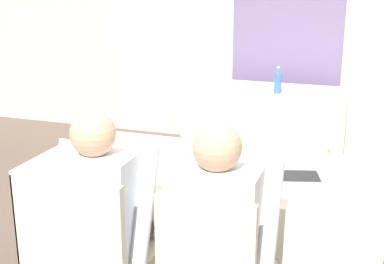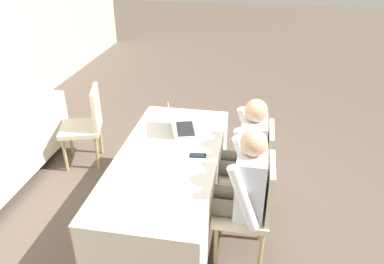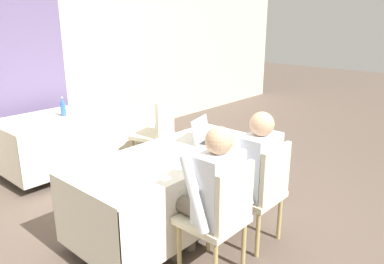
% 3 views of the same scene
% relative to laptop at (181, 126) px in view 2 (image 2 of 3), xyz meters
% --- Properties ---
extents(ground_plane, '(24.00, 24.00, 0.00)m').
position_rel_laptop_xyz_m(ground_plane, '(-0.46, 0.02, -0.77)').
color(ground_plane, brown).
extents(conference_table_near, '(1.92, 0.87, 0.72)m').
position_rel_laptop_xyz_m(conference_table_near, '(-0.46, 0.02, -0.21)').
color(conference_table_near, silver).
rests_on(conference_table_near, ground_plane).
extents(laptop, '(0.41, 0.36, 0.24)m').
position_rel_laptop_xyz_m(laptop, '(0.00, 0.00, 0.00)').
color(laptop, '#99999E').
rests_on(laptop, conference_table_near).
extents(cell_phone, '(0.08, 0.14, 0.01)m').
position_rel_laptop_xyz_m(cell_phone, '(-0.42, -0.23, -0.04)').
color(cell_phone, black).
rests_on(cell_phone, conference_table_near).
extents(paper_beside_laptop, '(0.23, 0.31, 0.00)m').
position_rel_laptop_xyz_m(paper_beside_laptop, '(0.29, -0.20, -0.05)').
color(paper_beside_laptop, white).
rests_on(paper_beside_laptop, conference_table_near).
extents(chair_near_left, '(0.44, 0.44, 0.91)m').
position_rel_laptop_xyz_m(chair_near_left, '(-0.74, -0.71, -0.26)').
color(chair_near_left, tan).
rests_on(chair_near_left, ground_plane).
extents(chair_near_right, '(0.44, 0.44, 0.91)m').
position_rel_laptop_xyz_m(chair_near_right, '(-0.19, -0.71, -0.26)').
color(chair_near_right, tan).
rests_on(chair_near_right, ground_plane).
extents(chair_far_spare, '(0.55, 0.55, 0.91)m').
position_rel_laptop_xyz_m(chair_far_spare, '(0.39, 1.17, -0.26)').
color(chair_far_spare, tan).
rests_on(chair_far_spare, ground_plane).
extents(person_checkered_shirt, '(0.50, 0.52, 1.17)m').
position_rel_laptop_xyz_m(person_checkered_shirt, '(-0.74, -0.61, -0.10)').
color(person_checkered_shirt, '#665B4C').
rests_on(person_checkered_shirt, ground_plane).
extents(person_white_shirt, '(0.50, 0.52, 1.17)m').
position_rel_laptop_xyz_m(person_white_shirt, '(-0.19, -0.61, -0.10)').
color(person_white_shirt, '#665B4C').
rests_on(person_white_shirt, ground_plane).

